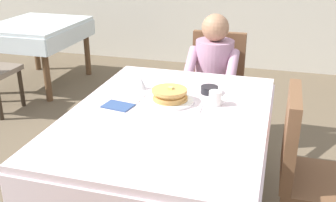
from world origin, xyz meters
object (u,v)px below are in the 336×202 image
breakfast_stack (170,94)px  background_table_far (37,33)px  dining_table_main (168,127)px  chair_right_side (306,164)px  plate_breakfast (170,101)px  spoon_near_edge (154,124)px  fork_left_of_plate (139,100)px  cup_coffee (216,98)px  diner_person (213,72)px  knife_right_of_plate (201,107)px  syrup_pitcher (141,83)px  chair_diner (216,82)px  bowl_butter (209,90)px

breakfast_stack → background_table_far: 2.83m
dining_table_main → chair_right_side: (0.77, 0.00, -0.12)m
plate_breakfast → spoon_near_edge: bearing=-90.3°
fork_left_of_plate → background_table_far: 2.70m
cup_coffee → fork_left_of_plate: 0.46m
breakfast_stack → spoon_near_edge: breakfast_stack is taller
diner_person → plate_breakfast: 0.88m
breakfast_stack → knife_right_of_plate: breakfast_stack is taller
cup_coffee → chair_right_side: bearing=-18.7°
diner_person → dining_table_main: bearing=85.6°
plate_breakfast → background_table_far: 2.83m
background_table_far → syrup_pitcher: bearing=-42.1°
chair_diner → diner_person: diner_person is taller
diner_person → syrup_pitcher: bearing=63.5°
chair_right_side → breakfast_stack: chair_right_side is taller
cup_coffee → breakfast_stack: bearing=-172.0°
fork_left_of_plate → syrup_pitcher: bearing=17.8°
cup_coffee → background_table_far: (-2.39, 1.83, -0.16)m
bowl_butter → background_table_far: (-2.32, 1.65, -0.14)m
chair_right_side → cup_coffee: size_ratio=8.23×
diner_person → background_table_far: size_ratio=1.00×
spoon_near_edge → chair_right_side: bearing=3.9°
diner_person → background_table_far: diner_person is taller
chair_diner → diner_person: size_ratio=0.83×
dining_table_main → background_table_far: (-2.15, 2.01, -0.03)m
chair_right_side → spoon_near_edge: bearing=-78.2°
dining_table_main → chair_diner: (0.08, 1.17, -0.12)m
diner_person → plate_breakfast: size_ratio=4.00×
chair_diner → cup_coffee: bearing=99.1°
breakfast_stack → fork_left_of_plate: (-0.19, -0.02, -0.05)m
breakfast_stack → bowl_butter: breakfast_stack is taller
diner_person → bowl_butter: (0.09, -0.66, 0.09)m
bowl_butter → fork_left_of_plate: bearing=-148.9°
dining_table_main → breakfast_stack: size_ratio=6.95×
cup_coffee → syrup_pitcher: 0.53m
syrup_pitcher → spoon_near_edge: size_ratio=0.53×
breakfast_stack → bowl_butter: 0.29m
chair_diner → knife_right_of_plate: (0.08, -1.04, 0.21)m
dining_table_main → background_table_far: 2.95m
diner_person → spoon_near_edge: diner_person is taller
plate_breakfast → breakfast_stack: 0.04m
bowl_butter → fork_left_of_plate: 0.45m
chair_diner → background_table_far: size_ratio=0.83×
chair_right_side → diner_person: bearing=-145.7°
fork_left_of_plate → chair_diner: bearing=-14.2°
chair_diner → fork_left_of_plate: bearing=74.1°
knife_right_of_plate → background_table_far: 2.99m
diner_person → chair_right_side: (0.69, -1.01, -0.14)m
bowl_butter → spoon_near_edge: 0.56m
breakfast_stack → background_table_far: (-2.12, 1.87, -0.17)m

